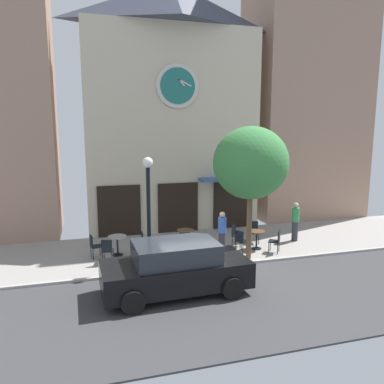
% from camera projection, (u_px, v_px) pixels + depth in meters
% --- Properties ---
extents(ground_plane, '(27.83, 10.02, 0.13)m').
position_uv_depth(ground_plane, '(202.00, 271.00, 12.85)').
color(ground_plane, gray).
extents(clock_building, '(8.09, 3.31, 11.26)m').
position_uv_depth(clock_building, '(172.00, 107.00, 17.69)').
color(clock_building, beige).
rests_on(clock_building, ground_plane).
extents(neighbor_building_right, '(6.05, 3.98, 15.82)m').
position_uv_depth(neighbor_building_right, '(306.00, 69.00, 20.28)').
color(neighbor_building_right, '#9E7A66').
rests_on(neighbor_building_right, ground_plane).
extents(street_lamp, '(0.36, 0.36, 3.84)m').
position_uv_depth(street_lamp, '(149.00, 212.00, 12.96)').
color(street_lamp, black).
rests_on(street_lamp, ground_plane).
extents(street_tree, '(2.76, 2.48, 4.88)m').
position_uv_depth(street_tree, '(251.00, 163.00, 13.47)').
color(street_tree, brown).
rests_on(street_tree, ground_plane).
extents(cafe_table_center_left, '(0.71, 0.71, 0.76)m').
position_uv_depth(cafe_table_center_left, '(117.00, 242.00, 14.29)').
color(cafe_table_center_left, black).
rests_on(cafe_table_center_left, ground_plane).
extents(cafe_table_rightmost, '(0.70, 0.70, 0.74)m').
position_uv_depth(cafe_table_rightmost, '(186.00, 235.00, 15.21)').
color(cafe_table_rightmost, black).
rests_on(cafe_table_rightmost, ground_plane).
extents(cafe_table_leftmost, '(0.68, 0.68, 0.74)m').
position_uv_depth(cafe_table_leftmost, '(257.00, 236.00, 15.05)').
color(cafe_table_leftmost, black).
rests_on(cafe_table_leftmost, ground_plane).
extents(cafe_chair_by_entrance, '(0.47, 0.47, 0.90)m').
position_uv_depth(cafe_chair_by_entrance, '(185.00, 241.00, 14.39)').
color(cafe_chair_by_entrance, black).
rests_on(cafe_chair_by_entrance, ground_plane).
extents(cafe_chair_near_lamp, '(0.41, 0.41, 0.90)m').
position_uv_depth(cafe_chair_near_lamp, '(140.00, 242.00, 14.28)').
color(cafe_chair_near_lamp, black).
rests_on(cafe_chair_near_lamp, ground_plane).
extents(cafe_chair_mid_row, '(0.57, 0.57, 0.90)m').
position_uv_depth(cafe_chair_mid_row, '(236.00, 233.00, 15.44)').
color(cafe_chair_mid_row, black).
rests_on(cafe_chair_mid_row, ground_plane).
extents(cafe_chair_facing_wall, '(0.56, 0.56, 0.90)m').
position_uv_depth(cafe_chair_facing_wall, '(276.00, 240.00, 14.58)').
color(cafe_chair_facing_wall, black).
rests_on(cafe_chair_facing_wall, ground_plane).
extents(cafe_chair_under_awning, '(0.48, 0.48, 0.90)m').
position_uv_depth(cafe_chair_under_awning, '(94.00, 245.00, 13.97)').
color(cafe_chair_under_awning, black).
rests_on(cafe_chair_under_awning, ground_plane).
extents(cafe_chair_near_tree, '(0.48, 0.48, 0.90)m').
position_uv_depth(cafe_chair_near_tree, '(107.00, 249.00, 13.45)').
color(cafe_chair_near_tree, black).
rests_on(cafe_chair_near_tree, ground_plane).
extents(cafe_chair_corner, '(0.49, 0.49, 0.90)m').
position_uv_depth(cafe_chair_corner, '(254.00, 230.00, 15.91)').
color(cafe_chair_corner, black).
rests_on(cafe_chair_corner, ground_plane).
extents(cafe_chair_left_end, '(0.54, 0.54, 0.90)m').
position_uv_depth(cafe_chair_left_end, '(241.00, 240.00, 14.58)').
color(cafe_chair_left_end, black).
rests_on(cafe_chair_left_end, ground_plane).
extents(pedestrian_green, '(0.43, 0.43, 1.67)m').
position_uv_depth(pedestrian_green, '(295.00, 221.00, 16.08)').
color(pedestrian_green, '#2D2D38').
rests_on(pedestrian_green, ground_plane).
extents(pedestrian_blue, '(0.36, 0.36, 1.67)m').
position_uv_depth(pedestrian_blue, '(222.00, 232.00, 14.39)').
color(pedestrian_blue, '#2D2D38').
rests_on(pedestrian_blue, ground_plane).
extents(parked_car_black, '(4.36, 2.14, 1.55)m').
position_uv_depth(parked_car_black, '(176.00, 268.00, 11.02)').
color(parked_car_black, black).
rests_on(parked_car_black, ground_plane).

